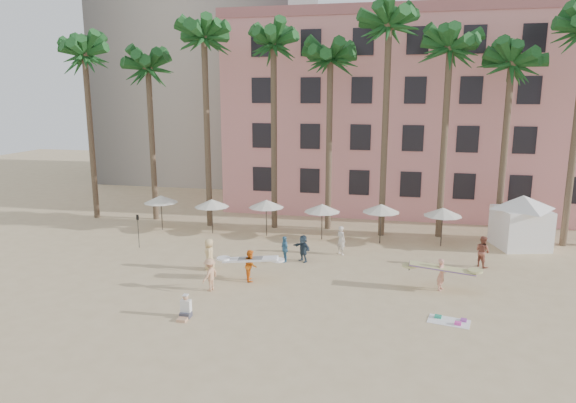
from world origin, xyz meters
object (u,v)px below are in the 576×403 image
(carrier_white, at_px, (251,264))
(cabana, at_px, (522,217))
(pink_hotel, at_px, (435,116))
(carrier_yellow, at_px, (442,272))

(carrier_white, bearing_deg, cabana, 31.84)
(pink_hotel, relative_size, cabana, 6.36)
(cabana, bearing_deg, carrier_yellow, -122.11)
(cabana, bearing_deg, pink_hotel, 111.89)
(pink_hotel, bearing_deg, carrier_white, -115.44)
(cabana, height_order, carrier_white, cabana)
(pink_hotel, xyz_separation_m, cabana, (5.04, -12.54, -5.93))
(pink_hotel, bearing_deg, carrier_yellow, -91.52)
(cabana, bearing_deg, carrier_white, -148.16)
(carrier_yellow, relative_size, carrier_white, 1.08)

